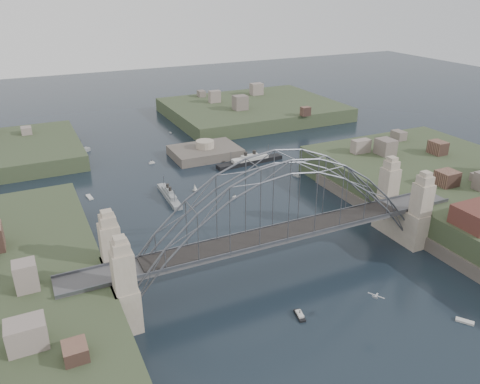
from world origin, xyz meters
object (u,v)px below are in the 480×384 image
Objects in this scene: fort_island at (205,157)px; naval_cruiser_far at (72,154)px; naval_cruiser_near at (169,196)px; ocean_liner at (250,161)px; bridge at (280,215)px.

naval_cruiser_far is (-40.23, 18.62, 1.13)m from fort_island.
fort_island reaches higher than naval_cruiser_far.
naval_cruiser_near is at bearing -67.44° from naval_cruiser_far.
ocean_liner is at bearing -31.83° from naval_cruiser_far.
naval_cruiser_near is 34.65m from ocean_liner.
ocean_liner is at bearing 24.58° from naval_cruiser_near.
fort_island is (12.00, 70.00, -12.66)m from bridge.
bridge reaches higher than ocean_liner.
naval_cruiser_far is at bearing 107.67° from bridge.
naval_cruiser_far is at bearing 112.56° from naval_cruiser_near.
bridge is 72.14m from fort_island.
bridge is at bearing -77.87° from naval_cruiser_near.
bridge is 45.33m from naval_cruiser_near.
fort_island is 1.68× the size of naval_cruiser_far.
fort_island is 1.31× the size of naval_cruiser_near.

